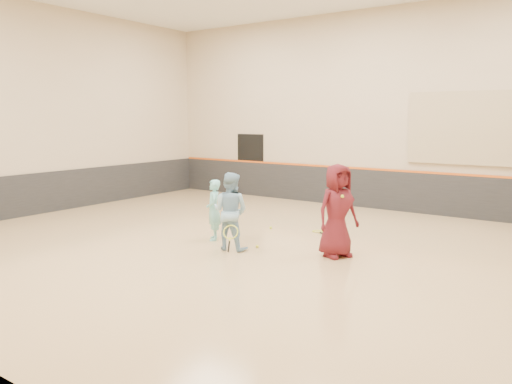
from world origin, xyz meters
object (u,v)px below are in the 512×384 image
Objects in this scene: girl at (214,210)px; spare_racket at (318,230)px; instructor at (230,211)px; young_man at (337,211)px.

spare_racket is (1.60, 2.09, -0.65)m from girl.
girl is 2.71m from spare_racket.
instructor reaches higher than girl.
young_man is (2.09, 0.80, 0.11)m from instructor.
instructor is at bearing 137.53° from young_man.
instructor reaches higher than spare_racket.
girl is 0.95m from instructor.
young_man is (2.92, 0.35, 0.25)m from girl.
instructor is at bearing 21.73° from girl.
instructor is (0.83, -0.45, 0.13)m from girl.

